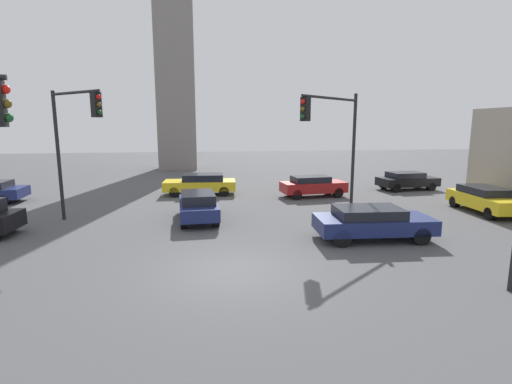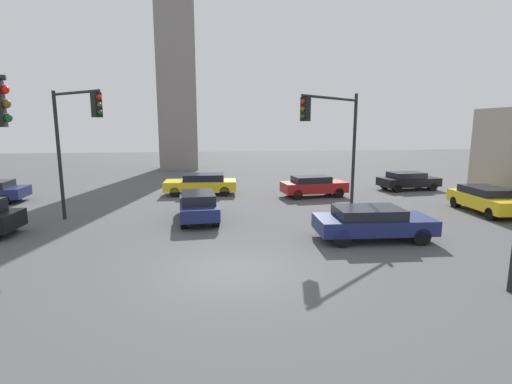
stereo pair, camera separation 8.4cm
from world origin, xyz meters
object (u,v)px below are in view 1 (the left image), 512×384
(car_1, at_px, (486,199))
(car_3, at_px, (198,205))
(traffic_light_1, at_px, (333,129))
(car_6, at_px, (201,183))
(car_0, at_px, (313,186))
(car_7, at_px, (407,180))
(traffic_light_3, at_px, (75,129))
(car_4, at_px, (372,222))

(car_1, relative_size, car_3, 1.04)
(traffic_light_1, bearing_deg, car_3, -41.88)
(traffic_light_1, xyz_separation_m, car_6, (-6.17, 7.23, -3.54))
(car_1, xyz_separation_m, car_6, (-14.37, 7.39, 0.01))
(traffic_light_1, height_order, car_1, traffic_light_1)
(car_0, relative_size, car_7, 1.00)
(traffic_light_3, bearing_deg, car_7, 60.34)
(car_1, bearing_deg, car_0, -122.19)
(car_4, bearing_deg, traffic_light_3, 164.40)
(car_0, distance_m, car_6, 7.17)
(traffic_light_3, relative_size, car_6, 1.28)
(car_1, distance_m, car_7, 7.09)
(car_4, bearing_deg, car_0, 91.34)
(traffic_light_3, height_order, car_0, traffic_light_3)
(traffic_light_1, bearing_deg, car_4, 57.55)
(car_6, bearing_deg, car_4, 124.51)
(traffic_light_1, distance_m, car_3, 7.27)
(car_0, distance_m, car_4, 9.02)
(car_1, bearing_deg, car_6, -112.84)
(traffic_light_1, bearing_deg, traffic_light_3, -40.94)
(car_1, bearing_deg, traffic_light_1, -86.77)
(traffic_light_1, relative_size, car_1, 1.39)
(traffic_light_3, relative_size, car_3, 1.44)
(traffic_light_3, height_order, car_4, traffic_light_3)
(car_6, height_order, car_7, car_6)
(car_4, relative_size, car_7, 1.11)
(car_0, xyz_separation_m, car_7, (7.25, 1.56, -0.04))
(car_6, bearing_deg, traffic_light_3, 54.66)
(traffic_light_3, distance_m, car_4, 13.14)
(car_7, bearing_deg, car_0, -172.24)
(car_0, height_order, car_3, car_3)
(car_6, relative_size, car_7, 1.13)
(traffic_light_3, distance_m, car_1, 20.09)
(car_1, bearing_deg, traffic_light_3, -87.63)
(traffic_light_3, bearing_deg, traffic_light_1, 39.62)
(car_3, bearing_deg, car_4, -124.26)
(traffic_light_1, distance_m, car_0, 6.47)
(traffic_light_3, xyz_separation_m, car_6, (5.39, 6.70, -3.55))
(car_1, height_order, car_3, car_3)
(traffic_light_1, bearing_deg, car_6, -87.82)
(car_0, relative_size, car_6, 0.89)
(car_0, bearing_deg, car_7, 6.55)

